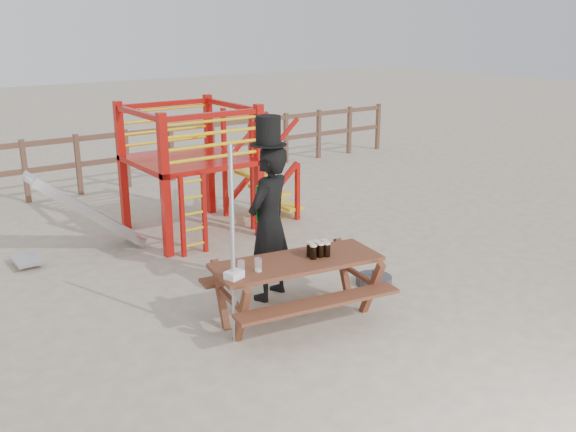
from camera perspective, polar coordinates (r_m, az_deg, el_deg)
The scene contains 10 objects.
ground at distance 7.67m, azimuth 2.81°, elevation -8.65°, with size 60.00×60.00×0.00m, color #C4B098.
back_fence at distance 13.38m, azimuth -16.16°, elevation 5.24°, with size 15.09×0.09×1.20m.
playground_fort at distance 10.26m, azimuth -9.08°, elevation 4.18°, with size 4.71×1.84×2.10m.
picnic_table at distance 7.32m, azimuth 0.81°, elevation -5.93°, with size 2.09×1.60×0.74m.
man_with_hat at distance 7.75m, azimuth -1.69°, elevation -0.27°, with size 0.83×0.71×2.27m.
metal_pole at distance 6.62m, azimuth -4.93°, elevation -2.83°, with size 0.05×0.05×2.16m, color #B2B2B7.
parasol_base at distance 8.52m, azimuth 7.64°, elevation -5.65°, with size 0.47×0.47×0.20m.
paper_bag at distance 6.73m, azimuth -4.81°, elevation -5.22°, with size 0.18×0.14×0.08m, color white.
stout_pints at distance 7.31m, azimuth 2.73°, elevation -2.95°, with size 0.28×0.20×0.17m.
empty_glasses at distance 6.85m, azimuth -3.42°, elevation -4.52°, with size 0.27×0.12×0.15m.
Camera 1 is at (-4.32, -5.39, 3.33)m, focal length 40.00 mm.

